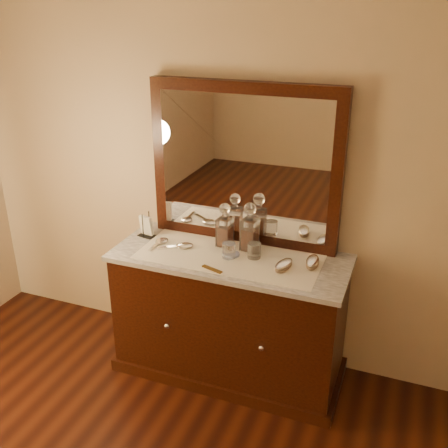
# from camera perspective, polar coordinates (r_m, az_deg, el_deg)

# --- Properties ---
(dresser_cabinet) EXTENTS (1.40, 0.55, 0.82)m
(dresser_cabinet) POSITION_cam_1_polar(r_m,az_deg,el_deg) (3.35, 0.63, -10.24)
(dresser_cabinet) COLOR black
(dresser_cabinet) RESTS_ON floor
(dresser_plinth) EXTENTS (1.46, 0.59, 0.08)m
(dresser_plinth) POSITION_cam_1_polar(r_m,az_deg,el_deg) (3.57, 0.60, -15.19)
(dresser_plinth) COLOR black
(dresser_plinth) RESTS_ON floor
(knob_left) EXTENTS (0.04, 0.04, 0.04)m
(knob_left) POSITION_cam_1_polar(r_m,az_deg,el_deg) (3.22, -6.31, -11.13)
(knob_left) COLOR silver
(knob_left) RESTS_ON dresser_cabinet
(knob_right) EXTENTS (0.04, 0.04, 0.04)m
(knob_right) POSITION_cam_1_polar(r_m,az_deg,el_deg) (3.03, 4.15, -13.50)
(knob_right) COLOR silver
(knob_right) RESTS_ON dresser_cabinet
(marble_top) EXTENTS (1.44, 0.59, 0.03)m
(marble_top) POSITION_cam_1_polar(r_m,az_deg,el_deg) (3.13, 0.66, -3.77)
(marble_top) COLOR white
(marble_top) RESTS_ON dresser_cabinet
(mirror_frame) EXTENTS (1.20, 0.08, 1.00)m
(mirror_frame) POSITION_cam_1_polar(r_m,az_deg,el_deg) (3.16, 2.28, 6.50)
(mirror_frame) COLOR black
(mirror_frame) RESTS_ON marble_top
(mirror_glass) EXTENTS (1.06, 0.01, 0.86)m
(mirror_glass) POSITION_cam_1_polar(r_m,az_deg,el_deg) (3.12, 2.07, 6.34)
(mirror_glass) COLOR white
(mirror_glass) RESTS_ON marble_top
(lace_runner) EXTENTS (1.10, 0.45, 0.00)m
(lace_runner) POSITION_cam_1_polar(r_m,az_deg,el_deg) (3.11, 0.53, -3.65)
(lace_runner) COLOR white
(lace_runner) RESTS_ON marble_top
(pin_dish) EXTENTS (0.10, 0.10, 0.01)m
(pin_dish) POSITION_cam_1_polar(r_m,az_deg,el_deg) (3.12, 1.02, -3.38)
(pin_dish) COLOR white
(pin_dish) RESTS_ON lace_runner
(comb) EXTENTS (0.14, 0.07, 0.01)m
(comb) POSITION_cam_1_polar(r_m,az_deg,el_deg) (2.96, -1.33, -5.00)
(comb) COLOR brown
(comb) RESTS_ON lace_runner
(napkin_rack) EXTENTS (0.12, 0.08, 0.16)m
(napkin_rack) POSITION_cam_1_polar(r_m,az_deg,el_deg) (3.39, -8.59, -0.32)
(napkin_rack) COLOR black
(napkin_rack) RESTS_ON marble_top
(decanter_left) EXTENTS (0.10, 0.10, 0.29)m
(decanter_left) POSITION_cam_1_polar(r_m,az_deg,el_deg) (3.20, 0.10, -0.62)
(decanter_left) COLOR maroon
(decanter_left) RESTS_ON lace_runner
(decanter_right) EXTENTS (0.11, 0.11, 0.31)m
(decanter_right) POSITION_cam_1_polar(r_m,az_deg,el_deg) (3.15, 2.86, -0.87)
(decanter_right) COLOR maroon
(decanter_right) RESTS_ON lace_runner
(brush_near) EXTENTS (0.10, 0.17, 0.04)m
(brush_near) POSITION_cam_1_polar(r_m,az_deg,el_deg) (2.98, 6.61, -4.55)
(brush_near) COLOR #917358
(brush_near) RESTS_ON lace_runner
(brush_far) EXTENTS (0.08, 0.17, 0.04)m
(brush_far) POSITION_cam_1_polar(r_m,az_deg,el_deg) (3.04, 9.76, -4.18)
(brush_far) COLOR #917358
(brush_far) RESTS_ON lace_runner
(hand_mirror_outer) EXTENTS (0.08, 0.20, 0.02)m
(hand_mirror_outer) POSITION_cam_1_polar(r_m,az_deg,el_deg) (3.30, -7.04, -1.95)
(hand_mirror_outer) COLOR silver
(hand_mirror_outer) RESTS_ON lace_runner
(hand_mirror_inner) EXTENTS (0.22, 0.17, 0.02)m
(hand_mirror_inner) POSITION_cam_1_polar(r_m,az_deg,el_deg) (3.23, -4.73, -2.43)
(hand_mirror_inner) COLOR silver
(hand_mirror_inner) RESTS_ON lace_runner
(tumblers) EXTENTS (0.22, 0.13, 0.09)m
(tumblers) POSITION_cam_1_polar(r_m,az_deg,el_deg) (3.08, 1.96, -2.93)
(tumblers) COLOR white
(tumblers) RESTS_ON lace_runner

